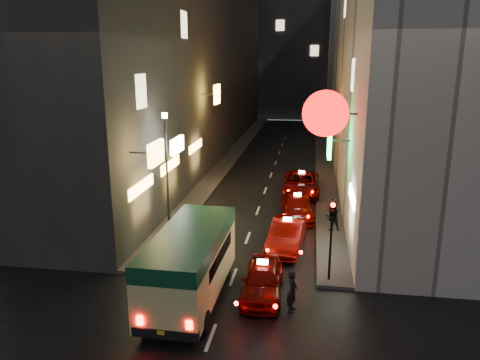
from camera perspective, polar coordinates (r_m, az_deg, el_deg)
The scene contains 14 objects.
building_left at distance 44.81m, azimuth -5.68°, elevation 14.58°, with size 7.39×52.00×18.00m.
building_right at distance 43.70m, azimuth 15.76°, elevation 14.12°, with size 8.39×52.00×18.00m.
building_far at distance 75.52m, azimuth 6.73°, elevation 16.10°, with size 30.00×10.00×22.00m, color #333338.
sidewalk_left at distance 44.95m, azimuth -0.75°, elevation 3.20°, with size 1.50×52.00×0.15m, color #44413F.
sidewalk_right at distance 44.36m, azimuth 10.15°, elevation 2.82°, with size 1.50×52.00×0.15m, color #44413F.
minibus at distance 17.89m, azimuth -6.11°, elevation -9.40°, with size 2.37×6.52×2.79m.
taxi_near at distance 18.60m, azimuth 2.75°, elevation -11.73°, with size 2.13×4.87×1.70m.
taxi_second at distance 22.92m, azimuth 5.76°, elevation -6.38°, with size 2.62×5.37×1.82m.
taxi_third at distance 27.47m, azimuth 7.00°, elevation -2.99°, with size 2.46×4.86×1.65m.
taxi_far at distance 32.04m, azimuth 7.49°, elevation -0.23°, with size 2.24×5.37×1.87m.
pedestrian_crossing at distance 17.57m, azimuth 6.39°, elevation -13.02°, with size 0.59×0.38×1.79m, color black.
pedestrian_sidewalk at distance 25.20m, azimuth 11.27°, elevation -4.15°, with size 0.66×0.41×1.74m, color black.
traffic_light at distance 19.02m, azimuth 11.14°, elevation -5.11°, with size 0.26×0.43×3.50m.
lamp_post at distance 24.17m, azimuth -8.93°, elevation 1.81°, with size 0.28×0.28×6.22m.
Camera 1 is at (3.06, -9.43, 9.05)m, focal length 35.00 mm.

